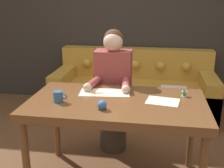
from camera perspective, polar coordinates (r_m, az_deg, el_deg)
wall_back at (r=4.21m, az=3.05°, el=13.57°), size 8.00×0.06×2.60m
dining_table at (r=2.32m, az=0.94°, el=-5.15°), size 1.45×0.81×0.78m
couch at (r=3.95m, az=4.47°, el=-1.48°), size 2.16×0.90×0.86m
person at (r=2.88m, az=0.24°, el=-1.85°), size 0.43×0.56×1.28m
pattern_paper_main at (r=2.47m, az=-1.48°, el=-1.75°), size 0.46×0.26×0.00m
pattern_paper_offcut at (r=2.31m, az=10.28°, el=-3.48°), size 0.29×0.23×0.00m
scissors at (r=2.45m, az=-2.40°, el=-1.90°), size 0.25×0.11×0.01m
mug at (r=2.29m, az=-10.84°, el=-2.53°), size 0.11×0.08×0.09m
thread_spool at (r=2.45m, az=14.48°, el=-1.93°), size 0.04×0.04×0.05m
pin_cushion at (r=2.11m, az=-2.02°, el=-4.36°), size 0.07×0.07×0.07m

